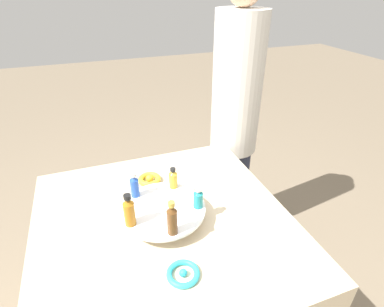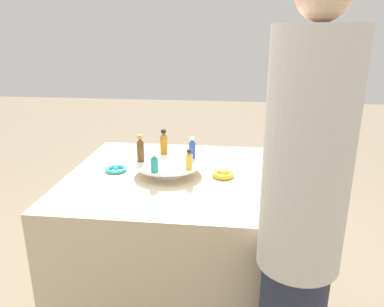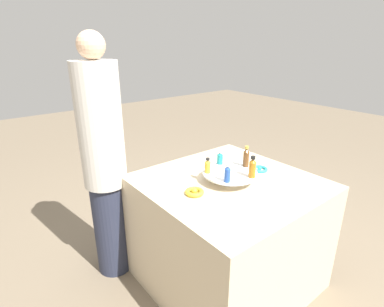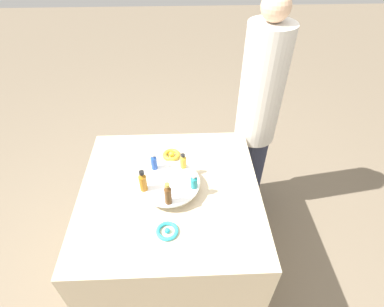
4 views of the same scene
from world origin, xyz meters
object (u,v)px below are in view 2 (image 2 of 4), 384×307
object	(u,v)px
bottle_amber	(164,143)
person_figure	(300,227)
ribbon_bow_gold	(223,174)
bottle_brown	(140,149)
ribbon_bow_teal	(116,169)
display_stand	(168,165)
bottle_teal	(154,163)
bottle_gold	(189,160)
bottle_blue	(192,148)

from	to	relation	value
bottle_amber	person_figure	world-z (taller)	person_figure
ribbon_bow_gold	bottle_brown	bearing A→B (deg)	-0.53
bottle_amber	ribbon_bow_teal	world-z (taller)	bottle_amber
display_stand	bottle_teal	size ratio (longest dim) A/B	3.81
bottle_amber	ribbon_bow_gold	size ratio (longest dim) A/B	1.22
ribbon_bow_teal	person_figure	xyz separation A→B (m)	(-0.81, 0.58, 0.06)
bottle_brown	ribbon_bow_teal	distance (m)	0.17
bottle_gold	bottle_brown	distance (m)	0.26
display_stand	bottle_amber	xyz separation A→B (m)	(0.04, -0.13, 0.08)
bottle_amber	ribbon_bow_gold	world-z (taller)	bottle_amber
ribbon_bow_teal	person_figure	size ratio (longest dim) A/B	0.07
display_stand	bottle_brown	bearing A→B (deg)	1.37
bottle_gold	bottle_brown	world-z (taller)	bottle_brown
bottle_teal	person_figure	size ratio (longest dim) A/B	0.05
person_figure	bottle_gold	bearing A→B (deg)	-2.49
ribbon_bow_teal	person_figure	world-z (taller)	person_figure
bottle_teal	bottle_amber	distance (m)	0.26
bottle_amber	bottle_brown	distance (m)	0.16
display_stand	bottle_blue	distance (m)	0.15
ribbon_bow_gold	person_figure	size ratio (longest dim) A/B	0.07
bottle_gold	ribbon_bow_gold	world-z (taller)	bottle_gold
bottle_teal	bottle_amber	bearing A→B (deg)	-88.63
bottle_brown	person_figure	bearing A→B (deg)	139.81
display_stand	person_figure	distance (m)	0.79
ribbon_bow_gold	ribbon_bow_teal	bearing A→B (deg)	-1.50
bottle_teal	ribbon_bow_teal	world-z (taller)	bottle_teal
bottle_blue	ribbon_bow_gold	world-z (taller)	bottle_blue
ribbon_bow_teal	bottle_gold	bearing A→B (deg)	167.50
bottle_brown	person_figure	size ratio (longest dim) A/B	0.08
bottle_brown	display_stand	bearing A→B (deg)	-178.63
bottle_gold	display_stand	bearing A→B (deg)	-34.63
display_stand	ribbon_bow_gold	size ratio (longest dim) A/B	3.11
ribbon_bow_gold	person_figure	world-z (taller)	person_figure
bottle_gold	ribbon_bow_gold	bearing A→B (deg)	-155.80
bottle_blue	bottle_brown	distance (m)	0.26
bottle_brown	ribbon_bow_gold	bearing A→B (deg)	179.47
bottle_teal	ribbon_bow_teal	size ratio (longest dim) A/B	0.80
display_stand	ribbon_bow_teal	bearing A→B (deg)	-1.50
bottle_gold	ribbon_bow_teal	distance (m)	0.40
display_stand	bottle_brown	xyz separation A→B (m)	(0.14, 0.00, 0.08)
bottle_blue	person_figure	world-z (taller)	person_figure
display_stand	bottle_gold	distance (m)	0.15
ribbon_bow_gold	bottle_amber	bearing A→B (deg)	-23.35
bottle_gold	bottle_brown	size ratio (longest dim) A/B	0.70
bottle_amber	display_stand	bearing A→B (deg)	109.37
bottle_gold	bottle_brown	bearing A→B (deg)	-16.63
bottle_brown	ribbon_bow_gold	size ratio (longest dim) A/B	1.27
bottle_amber	ribbon_bow_gold	xyz separation A→B (m)	(-0.31, 0.13, -0.11)
bottle_teal	bottle_blue	distance (m)	0.26
bottle_gold	bottle_amber	size ratio (longest dim) A/B	0.72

